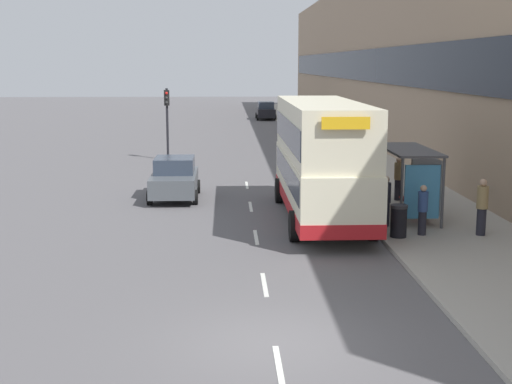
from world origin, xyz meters
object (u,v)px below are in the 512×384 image
Objects in this scene: pedestrian_4 at (420,174)px; traffic_light_far_kerb at (167,112)px; pedestrian_1 at (386,201)px; litter_bin at (399,221)px; pedestrian_3 at (482,206)px; car_0 at (175,178)px; pedestrian_at_shelter at (398,178)px; double_decker_bus_near at (322,158)px; car_1 at (266,111)px; bus_shelter at (415,170)px; pedestrian_2 at (423,210)px.

pedestrian_4 is 17.07m from traffic_light_far_kerb.
litter_bin is at bearing -86.89° from pedestrian_1.
pedestrian_4 is (0.04, 7.55, -0.10)m from pedestrian_3.
pedestrian_1 is 1.05× the size of pedestrian_4.
car_0 is 9.29m from pedestrian_at_shelter.
pedestrian_3 is 23.06m from traffic_light_far_kerb.
traffic_light_far_kerb is (-6.88, 16.70, 0.57)m from double_decker_bus_near.
car_1 is at bearing 89.22° from double_decker_bus_near.
car_0 is 12.88m from pedestrian_3.
pedestrian_1 is at bearing -108.53° from pedestrian_at_shelter.
bus_shelter is 2.37× the size of pedestrian_at_shelter.
double_decker_bus_near reaches higher than car_1.
pedestrian_1 is (-1.56, -4.67, -0.02)m from pedestrian_at_shelter.
car_1 is 4.30× the size of litter_bin.
bus_shelter is 1.00× the size of traffic_light_far_kerb.
pedestrian_3 is at bearing -26.56° from pedestrian_1.
pedestrian_2 is at bearing -63.61° from traffic_light_far_kerb.
pedestrian_2 is (-0.65, -5.99, -0.07)m from pedestrian_at_shelter.
car_0 is 12.48m from traffic_light_far_kerb.
traffic_light_far_kerb reaches higher than pedestrian_at_shelter.
pedestrian_4 is at bearing 75.33° from pedestrian_2.
pedestrian_3 reaches higher than pedestrian_4.
traffic_light_far_kerb reaches higher than bus_shelter.
pedestrian_1 is (1.35, -49.22, 0.13)m from car_1.
pedestrian_3 is 2.77m from litter_bin.
car_0 is 11.33m from pedestrian_2.
litter_bin is 21.97m from traffic_light_far_kerb.
double_decker_bus_near is 2.39× the size of traffic_light_far_kerb.
double_decker_bus_near is 5.85m from pedestrian_3.
pedestrian_2 is at bearing -87.44° from car_1.
car_0 is 3.93× the size of litter_bin.
pedestrian_3 is (2.82, -1.41, 0.06)m from pedestrian_1.
pedestrian_3 is at bearing -90.32° from pedestrian_4.
bus_shelter reaches higher than pedestrian_2.
double_decker_bus_near is 5.45× the size of pedestrian_3.
traffic_light_far_kerb is at bearing 120.55° from pedestrian_3.
pedestrian_3 is (1.91, -0.09, 0.10)m from pedestrian_2.
pedestrian_3 reaches higher than pedestrian_at_shelter.
litter_bin is (1.43, -50.78, -0.22)m from car_1.
pedestrian_at_shelter is 0.96× the size of pedestrian_3.
pedestrian_1 is at bearing -40.31° from double_decker_bus_near.
litter_bin is at bearing -113.63° from bus_shelter.
car_0 is at bearing 144.12° from pedestrian_3.
pedestrian_1 reaches higher than pedestrian_2.
bus_shelter is 2.74m from pedestrian_2.
pedestrian_2 is (8.53, -7.46, 0.12)m from car_0.
bus_shelter is 0.42× the size of double_decker_bus_near.
pedestrian_1 is at bearing -64.26° from traffic_light_far_kerb.
double_decker_bus_near is at bearing -137.52° from pedestrian_4.
bus_shelter is at bearing 151.22° from car_0.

